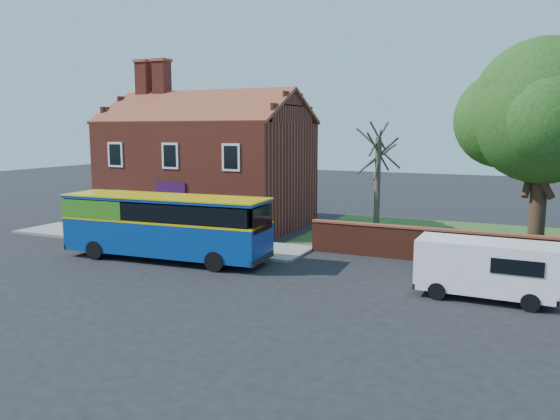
% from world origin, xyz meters
% --- Properties ---
extents(ground, '(120.00, 120.00, 0.00)m').
position_xyz_m(ground, '(0.00, 0.00, 0.00)').
color(ground, black).
rests_on(ground, ground).
extents(pavement, '(18.00, 3.50, 0.12)m').
position_xyz_m(pavement, '(-7.00, 5.75, 0.06)').
color(pavement, gray).
rests_on(pavement, ground).
extents(kerb, '(18.00, 0.15, 0.14)m').
position_xyz_m(kerb, '(-7.00, 4.00, 0.07)').
color(kerb, slate).
rests_on(kerb, ground).
extents(grass_strip, '(26.00, 12.00, 0.04)m').
position_xyz_m(grass_strip, '(13.00, 13.00, 0.02)').
color(grass_strip, '#426B28').
rests_on(grass_strip, ground).
extents(shop_building, '(12.30, 8.13, 10.50)m').
position_xyz_m(shop_building, '(-7.02, 11.50, 3.41)').
color(shop_building, maroon).
rests_on(shop_building, ground).
extents(boundary_wall, '(22.00, 0.38, 1.60)m').
position_xyz_m(boundary_wall, '(13.00, 7.00, 0.81)').
color(boundary_wall, maroon).
rests_on(boundary_wall, ground).
extents(bus, '(10.10, 3.16, 3.03)m').
position_xyz_m(bus, '(-3.91, 2.24, 1.72)').
color(bus, navy).
rests_on(bus, ground).
extents(van_near, '(4.84, 2.08, 2.11)m').
position_xyz_m(van_near, '(10.57, 2.14, 1.18)').
color(van_near, white).
rests_on(van_near, ground).
extents(large_tree, '(8.40, 6.65, 10.25)m').
position_xyz_m(large_tree, '(12.32, 9.79, 6.71)').
color(large_tree, black).
rests_on(large_tree, ground).
extents(bare_tree, '(2.33, 2.77, 6.21)m').
position_xyz_m(bare_tree, '(4.16, 11.20, 3.19)').
color(bare_tree, '#4C4238').
rests_on(bare_tree, ground).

